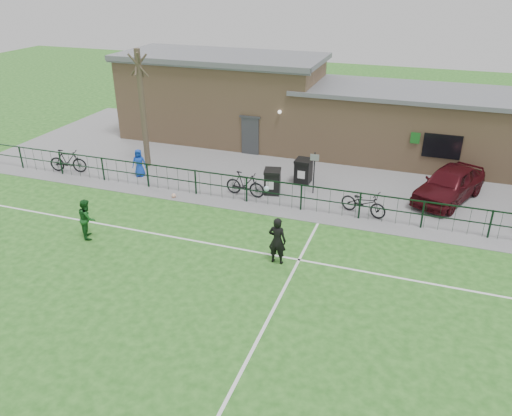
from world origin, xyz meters
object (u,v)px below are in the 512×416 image
(bare_tree, at_px, (143,110))
(outfield_player, at_px, (87,218))
(bicycle_e, at_px, (364,203))
(car_maroon, at_px, (450,184))
(bicycle_d, at_px, (245,184))
(wheelie_bin_right, at_px, (303,172))
(bicycle_b, at_px, (68,161))
(wheelie_bin_left, at_px, (272,182))
(spectator_child, at_px, (139,163))
(ball_ground, at_px, (174,196))
(sign_post, at_px, (314,173))

(bare_tree, relative_size, outfield_player, 3.80)
(bicycle_e, bearing_deg, bare_tree, 97.01)
(car_maroon, relative_size, bicycle_d, 2.37)
(wheelie_bin_right, height_order, bicycle_b, bicycle_b)
(bicycle_b, distance_m, outfield_player, 7.45)
(wheelie_bin_left, xyz_separation_m, car_maroon, (7.69, 1.93, 0.24))
(spectator_child, distance_m, ball_ground, 3.38)
(wheelie_bin_right, distance_m, bicycle_e, 4.15)
(sign_post, distance_m, car_maroon, 6.04)
(outfield_player, bearing_deg, ball_ground, -52.55)
(bicycle_d, bearing_deg, wheelie_bin_left, -51.93)
(car_maroon, bearing_deg, outfield_player, -123.90)
(bare_tree, distance_m, wheelie_bin_right, 8.69)
(sign_post, relative_size, outfield_player, 1.27)
(car_maroon, relative_size, ball_ground, 21.44)
(ball_ground, bearing_deg, spectator_child, 148.02)
(wheelie_bin_left, relative_size, sign_post, 0.53)
(wheelie_bin_left, height_order, wheelie_bin_right, wheelie_bin_right)
(bare_tree, relative_size, wheelie_bin_right, 5.47)
(spectator_child, bearing_deg, bicycle_d, -23.90)
(bare_tree, bearing_deg, bicycle_d, -17.23)
(spectator_child, bearing_deg, ball_ground, -51.08)
(bicycle_d, relative_size, bicycle_e, 0.94)
(bicycle_b, bearing_deg, ball_ground, -110.56)
(wheelie_bin_left, height_order, sign_post, sign_post)
(wheelie_bin_left, bearing_deg, sign_post, 6.68)
(outfield_player, relative_size, ball_ground, 7.49)
(spectator_child, distance_m, outfield_player, 6.26)
(bicycle_d, relative_size, ball_ground, 9.06)
(car_maroon, bearing_deg, spectator_child, -147.56)
(bicycle_e, relative_size, spectator_child, 1.45)
(bicycle_e, bearing_deg, spectator_child, 103.91)
(bicycle_b, distance_m, spectator_child, 3.80)
(wheelie_bin_right, bearing_deg, wheelie_bin_left, -119.69)
(car_maroon, bearing_deg, bicycle_b, -147.05)
(bicycle_d, bearing_deg, bare_tree, 77.43)
(spectator_child, height_order, ball_ground, spectator_child)
(wheelie_bin_left, xyz_separation_m, bicycle_e, (4.30, -0.84, 0.00))
(wheelie_bin_right, xyz_separation_m, car_maroon, (6.65, 0.22, 0.22))
(bare_tree, relative_size, spectator_child, 4.30)
(sign_post, height_order, ball_ground, sign_post)
(bicycle_d, height_order, bicycle_e, bicycle_d)
(wheelie_bin_left, xyz_separation_m, ball_ground, (-4.08, -1.98, -0.45))
(wheelie_bin_right, xyz_separation_m, ball_ground, (-5.12, -3.69, -0.46))
(wheelie_bin_left, xyz_separation_m, sign_post, (1.79, 0.61, 0.47))
(bicycle_d, bearing_deg, bicycle_b, 96.03)
(ball_ground, bearing_deg, wheelie_bin_left, 25.92)
(spectator_child, bearing_deg, wheelie_bin_right, -5.45)
(wheelie_bin_right, bearing_deg, bicycle_b, -165.73)
(bare_tree, height_order, bicycle_b, bare_tree)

